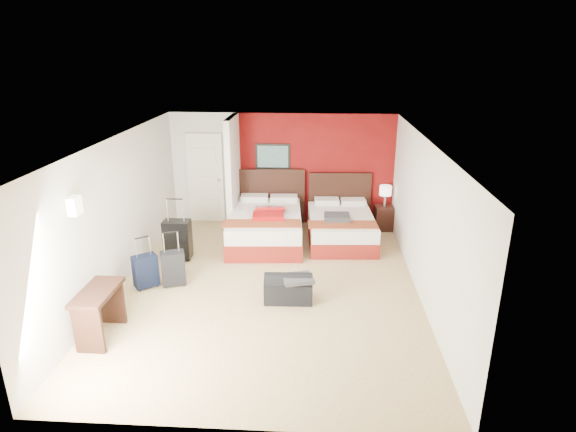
# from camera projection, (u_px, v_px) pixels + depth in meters

# --- Properties ---
(ground) EXTENTS (6.50, 6.50, 0.00)m
(ground) POSITION_uv_depth(u_px,v_px,m) (269.00, 286.00, 8.21)
(ground) COLOR #D2B881
(ground) RESTS_ON ground
(room_walls) EXTENTS (5.02, 6.52, 2.50)m
(room_walls) POSITION_uv_depth(u_px,v_px,m) (202.00, 191.00, 9.20)
(room_walls) COLOR silver
(room_walls) RESTS_ON ground
(red_accent_panel) EXTENTS (3.50, 0.04, 2.50)m
(red_accent_panel) POSITION_uv_depth(u_px,v_px,m) (315.00, 170.00, 10.78)
(red_accent_panel) COLOR maroon
(red_accent_panel) RESTS_ON ground
(partition_wall) EXTENTS (0.12, 1.20, 2.50)m
(partition_wall) POSITION_uv_depth(u_px,v_px,m) (233.00, 176.00, 10.30)
(partition_wall) COLOR silver
(partition_wall) RESTS_ON ground
(entry_door) EXTENTS (0.82, 0.06, 2.05)m
(entry_door) POSITION_uv_depth(u_px,v_px,m) (206.00, 178.00, 10.97)
(entry_door) COLOR silver
(entry_door) RESTS_ON ground
(bed_left) EXTENTS (1.62, 2.21, 0.64)m
(bed_left) POSITION_uv_depth(u_px,v_px,m) (265.00, 228.00, 9.96)
(bed_left) COLOR silver
(bed_left) RESTS_ON ground
(bed_right) EXTENTS (1.43, 1.97, 0.57)m
(bed_right) POSITION_uv_depth(u_px,v_px,m) (341.00, 228.00, 10.02)
(bed_right) COLOR silver
(bed_right) RESTS_ON ground
(red_suitcase_open) EXTENTS (0.67, 0.89, 0.11)m
(red_suitcase_open) POSITION_uv_depth(u_px,v_px,m) (269.00, 212.00, 9.74)
(red_suitcase_open) COLOR #A70E11
(red_suitcase_open) RESTS_ON bed_left
(jacket_bundle) EXTENTS (0.51, 0.42, 0.12)m
(jacket_bundle) POSITION_uv_depth(u_px,v_px,m) (337.00, 217.00, 9.63)
(jacket_bundle) COLOR #39383D
(jacket_bundle) RESTS_ON bed_right
(nightstand) EXTENTS (0.41, 0.41, 0.54)m
(nightstand) POSITION_uv_depth(u_px,v_px,m) (384.00, 218.00, 10.68)
(nightstand) COLOR black
(nightstand) RESTS_ON ground
(table_lamp) EXTENTS (0.33, 0.33, 0.47)m
(table_lamp) POSITION_uv_depth(u_px,v_px,m) (385.00, 196.00, 10.51)
(table_lamp) COLOR silver
(table_lamp) RESTS_ON nightstand
(suitcase_black) EXTENTS (0.50, 0.31, 0.75)m
(suitcase_black) POSITION_uv_depth(u_px,v_px,m) (178.00, 241.00, 9.15)
(suitcase_black) COLOR black
(suitcase_black) RESTS_ON ground
(suitcase_charcoal) EXTENTS (0.45, 0.36, 0.58)m
(suitcase_charcoal) POSITION_uv_depth(u_px,v_px,m) (173.00, 269.00, 8.17)
(suitcase_charcoal) COLOR black
(suitcase_charcoal) RESTS_ON ground
(suitcase_navy) EXTENTS (0.46, 0.43, 0.54)m
(suitcase_navy) POSITION_uv_depth(u_px,v_px,m) (146.00, 272.00, 8.10)
(suitcase_navy) COLOR black
(suitcase_navy) RESTS_ON ground
(duffel_bag) EXTENTS (0.78, 0.43, 0.39)m
(duffel_bag) POSITION_uv_depth(u_px,v_px,m) (288.00, 290.00, 7.70)
(duffel_bag) COLOR black
(duffel_bag) RESTS_ON ground
(jacket_draped) EXTENTS (0.56, 0.51, 0.06)m
(jacket_draped) POSITION_uv_depth(u_px,v_px,m) (298.00, 279.00, 7.57)
(jacket_draped) COLOR #3B3C40
(jacket_draped) RESTS_ON duffel_bag
(desk) EXTENTS (0.45, 0.89, 0.73)m
(desk) POSITION_uv_depth(u_px,v_px,m) (100.00, 314.00, 6.67)
(desk) COLOR black
(desk) RESTS_ON ground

